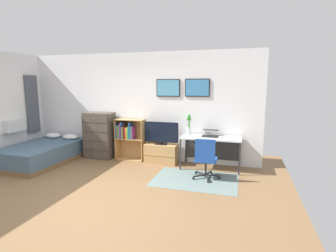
{
  "coord_description": "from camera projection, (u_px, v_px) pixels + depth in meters",
  "views": [
    {
      "loc": [
        2.63,
        -3.78,
        1.94
      ],
      "look_at": [
        1.06,
        1.5,
        1.04
      ],
      "focal_mm": 27.99,
      "sensor_mm": 36.0,
      "label": 1
    }
  ],
  "objects": [
    {
      "name": "bamboo_vase",
      "position": [
        189.0,
        124.0,
        6.2
      ],
      "size": [
        0.11,
        0.1,
        0.48
      ],
      "color": "silver",
      "rests_on": "desk"
    },
    {
      "name": "desk",
      "position": [
        211.0,
        142.0,
        6.02
      ],
      "size": [
        1.35,
        0.62,
        0.74
      ],
      "color": "silver",
      "rests_on": "ground_plane"
    },
    {
      "name": "laptop",
      "position": [
        210.0,
        133.0,
        6.02
      ],
      "size": [
        0.37,
        0.4,
        0.16
      ],
      "rotation": [
        0.0,
        0.0,
        -0.01
      ],
      "color": "#333338",
      "rests_on": "desk"
    },
    {
      "name": "area_rug",
      "position": [
        195.0,
        180.0,
        5.32
      ],
      "size": [
        1.7,
        1.2,
        0.01
      ],
      "primitive_type": "cube",
      "color": "slate",
      "rests_on": "ground_plane"
    },
    {
      "name": "computer_mouse",
      "position": [
        221.0,
        137.0,
        5.83
      ],
      "size": [
        0.06,
        0.1,
        0.03
      ],
      "primitive_type": "ellipsoid",
      "color": "silver",
      "rests_on": "desk"
    },
    {
      "name": "bed",
      "position": [
        42.0,
        153.0,
        6.48
      ],
      "size": [
        1.34,
        2.04,
        0.59
      ],
      "rotation": [
        0.0,
        0.0,
        -0.02
      ],
      "color": "brown",
      "rests_on": "ground_plane"
    },
    {
      "name": "ground_plane",
      "position": [
        86.0,
        194.0,
        4.63
      ],
      "size": [
        7.2,
        7.2,
        0.0
      ],
      "primitive_type": "plane",
      "color": "brown"
    },
    {
      "name": "bookshelf",
      "position": [
        128.0,
        136.0,
        6.68
      ],
      "size": [
        0.74,
        0.3,
        1.04
      ],
      "color": "tan",
      "rests_on": "ground_plane"
    },
    {
      "name": "television",
      "position": [
        161.0,
        133.0,
        6.34
      ],
      "size": [
        0.85,
        0.16,
        0.55
      ],
      "color": "black",
      "rests_on": "tv_stand"
    },
    {
      "name": "dresser",
      "position": [
        100.0,
        135.0,
        6.85
      ],
      "size": [
        0.75,
        0.46,
        1.19
      ],
      "color": "#4C4238",
      "rests_on": "ground_plane"
    },
    {
      "name": "wall_back_with_posters",
      "position": [
        139.0,
        106.0,
        6.7
      ],
      "size": [
        6.12,
        0.09,
        2.7
      ],
      "color": "white",
      "rests_on": "ground_plane"
    },
    {
      "name": "tv_stand",
      "position": [
        161.0,
        153.0,
        6.45
      ],
      "size": [
        0.79,
        0.41,
        0.47
      ],
      "color": "tan",
      "rests_on": "ground_plane"
    },
    {
      "name": "office_chair",
      "position": [
        205.0,
        158.0,
        5.28
      ],
      "size": [
        0.56,
        0.58,
        0.86
      ],
      "rotation": [
        0.0,
        0.0,
        0.03
      ],
      "color": "#232326",
      "rests_on": "ground_plane"
    }
  ]
}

